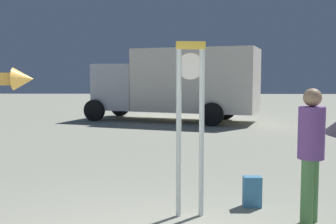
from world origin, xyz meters
The scene contains 4 objects.
standing_clock centered at (0.60, 1.68, 1.40)m, with size 0.40×0.13×2.35m.
person_near_clock centered at (2.13, 1.45, 0.98)m, with size 0.33×0.33×1.75m.
backpack centered at (1.51, 2.08, 0.22)m, with size 0.26×0.20×0.45m.
box_truck_near centered at (0.49, 13.38, 1.65)m, with size 7.52×4.64×3.02m.
Camera 1 is at (0.43, -3.69, 1.90)m, focal length 43.19 mm.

